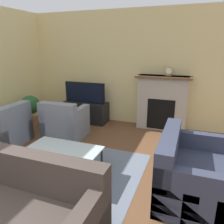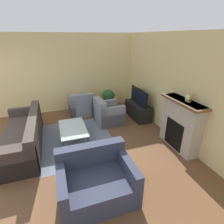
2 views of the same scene
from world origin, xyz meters
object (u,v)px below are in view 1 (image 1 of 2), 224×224
object	(u,v)px
couch_loveseat	(194,175)
coffee_table	(62,152)
armchair_by_window	(4,129)
mantel_clock	(169,71)
potted_plant	(30,107)
tv	(85,93)
armchair_accent	(65,124)

from	to	relation	value
couch_loveseat	coffee_table	world-z (taller)	couch_loveseat
armchair_by_window	mantel_clock	distance (m)	3.63
couch_loveseat	mantel_clock	xyz separation A→B (m)	(-0.66, 2.30, 1.06)
potted_plant	tv	bearing A→B (deg)	31.59
couch_loveseat	armchair_accent	world-z (taller)	same
couch_loveseat	coffee_table	bearing A→B (deg)	94.58
tv	mantel_clock	size ratio (longest dim) A/B	5.56
couch_loveseat	armchair_by_window	bearing A→B (deg)	84.19
tv	mantel_clock	world-z (taller)	mantel_clock
armchair_accent	coffee_table	size ratio (longest dim) A/B	0.73
armchair_by_window	coffee_table	xyz separation A→B (m)	(1.67, -0.51, 0.06)
tv	coffee_table	size ratio (longest dim) A/B	0.94
couch_loveseat	armchair_accent	xyz separation A→B (m)	(-2.57, 1.03, 0.01)
tv	coffee_table	bearing A→B (deg)	-71.22
coffee_table	tv	bearing A→B (deg)	108.78
potted_plant	couch_loveseat	bearing A→B (deg)	-20.85
couch_loveseat	potted_plant	xyz separation A→B (m)	(-3.79, 1.44, 0.17)
couch_loveseat	mantel_clock	distance (m)	2.61
tv	potted_plant	size ratio (longest dim) A/B	1.46
tv	coffee_table	xyz separation A→B (m)	(0.78, -2.29, -0.40)
coffee_table	potted_plant	distance (m)	2.49
tv	armchair_accent	xyz separation A→B (m)	(0.09, -1.11, -0.46)
armchair_by_window	potted_plant	xyz separation A→B (m)	(-0.24, 1.08, 0.16)
potted_plant	mantel_clock	xyz separation A→B (m)	(3.13, 0.85, 0.89)
coffee_table	armchair_accent	bearing A→B (deg)	120.35
couch_loveseat	armchair_by_window	distance (m)	3.57
armchair_accent	coffee_table	distance (m)	1.37
armchair_by_window	mantel_clock	size ratio (longest dim) A/B	4.44
tv	couch_loveseat	xyz separation A→B (m)	(2.66, -2.14, -0.47)
armchair_by_window	armchair_accent	world-z (taller)	same
coffee_table	mantel_clock	size ratio (longest dim) A/B	5.90
tv	mantel_clock	distance (m)	2.09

